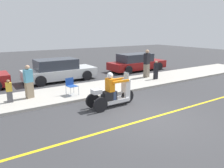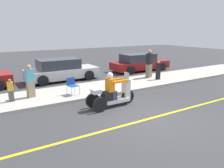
{
  "view_description": "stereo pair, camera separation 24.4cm",
  "coord_description": "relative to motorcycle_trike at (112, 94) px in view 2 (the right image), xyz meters",
  "views": [
    {
      "loc": [
        -5.32,
        -5.59,
        3.22
      ],
      "look_at": [
        -0.48,
        1.87,
        1.0
      ],
      "focal_mm": 35.0,
      "sensor_mm": 36.0,
      "label": 1
    },
    {
      "loc": [
        -5.11,
        -5.72,
        3.22
      ],
      "look_at": [
        -0.48,
        1.87,
        1.0
      ],
      "focal_mm": 35.0,
      "sensor_mm": 36.0,
      "label": 2
    }
  ],
  "objects": [
    {
      "name": "ground_plane",
      "position": [
        0.47,
        -1.87,
        -0.54
      ],
      "size": [
        60.0,
        60.0,
        0.0
      ],
      "primitive_type": "plane",
      "color": "#38383A"
    },
    {
      "name": "lane_stripe",
      "position": [
        -0.0,
        -1.87,
        -0.54
      ],
      "size": [
        24.0,
        0.12,
        0.01
      ],
      "color": "gold",
      "rests_on": "ground"
    },
    {
      "name": "sidewalk_strip",
      "position": [
        0.47,
        2.73,
        -0.48
      ],
      "size": [
        28.0,
        2.8,
        0.12
      ],
      "color": "#B2ADA3",
      "rests_on": "ground"
    },
    {
      "name": "motorcycle_trike",
      "position": [
        0.0,
        0.0,
        0.0
      ],
      "size": [
        2.2,
        0.76,
        1.51
      ],
      "color": "black",
      "rests_on": "ground"
    },
    {
      "name": "spectator_mid_group",
      "position": [
        -2.76,
        2.79,
        0.32
      ],
      "size": [
        0.41,
        0.31,
        1.55
      ],
      "color": "gray",
      "rests_on": "sidewalk_strip"
    },
    {
      "name": "spectator_with_child",
      "position": [
        -3.64,
        2.59,
        0.07
      ],
      "size": [
        0.25,
        0.15,
        1.02
      ],
      "color": "#515156",
      "rests_on": "sidewalk_strip"
    },
    {
      "name": "spectator_near_curb",
      "position": [
        4.97,
        2.52,
        0.15
      ],
      "size": [
        0.29,
        0.19,
        1.19
      ],
      "color": "black",
      "rests_on": "sidewalk_strip"
    },
    {
      "name": "spectator_far_back",
      "position": [
        4.88,
        3.3,
        0.46
      ],
      "size": [
        0.5,
        0.39,
        1.83
      ],
      "color": "#726656",
      "rests_on": "sidewalk_strip"
    },
    {
      "name": "folding_chair_set_back",
      "position": [
        -0.93,
        2.23,
        0.08
      ],
      "size": [
        0.53,
        0.53,
        0.82
      ],
      "color": "#A5A8AD",
      "rests_on": "sidewalk_strip"
    },
    {
      "name": "parked_car_lot_left",
      "position": [
        -0.21,
        5.96,
        0.13
      ],
      "size": [
        4.57,
        1.98,
        1.41
      ],
      "color": "silver",
      "rests_on": "ground"
    },
    {
      "name": "parked_car_lot_center",
      "position": [
        6.25,
        6.02,
        0.11
      ],
      "size": [
        4.79,
        1.95,
        1.37
      ],
      "color": "maroon",
      "rests_on": "ground"
    }
  ]
}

